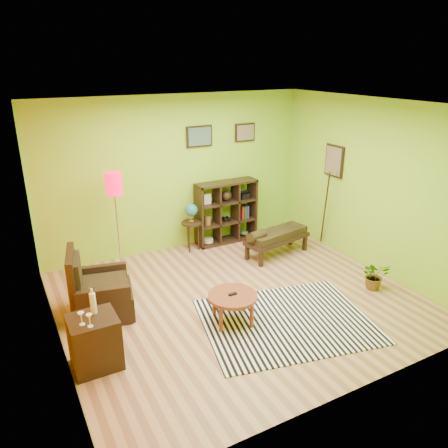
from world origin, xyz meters
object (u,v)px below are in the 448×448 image
coffee_table (233,298)px  globe_table (191,215)px  floor_lamp (115,193)px  side_cabinet (95,342)px  potted_plant (374,278)px  armchair (98,295)px  bench (276,236)px  cube_shelf (227,212)px

coffee_table → globe_table: size_ratio=0.73×
floor_lamp → globe_table: (1.43, 0.32, -0.71)m
side_cabinet → potted_plant: side_cabinet is taller
floor_lamp → globe_table: size_ratio=1.90×
side_cabinet → potted_plant: size_ratio=2.11×
potted_plant → side_cabinet: bearing=177.2°
armchair → bench: size_ratio=0.74×
coffee_table → side_cabinet: side_cabinet is taller
armchair → floor_lamp: size_ratio=0.56×
cube_shelf → armchair: bearing=-152.8°
coffee_table → side_cabinet: size_ratio=0.70×
globe_table → potted_plant: bearing=-54.9°
globe_table → bench: globe_table is taller
coffee_table → floor_lamp: size_ratio=0.38×
side_cabinet → bench: (3.56, 1.54, 0.05)m
potted_plant → coffee_table: bearing=174.0°
armchair → side_cabinet: size_ratio=1.03×
coffee_table → floor_lamp: bearing=113.9°
armchair → cube_shelf: 3.19m
coffee_table → armchair: 1.86m
coffee_table → potted_plant: coffee_table is taller
side_cabinet → floor_lamp: 2.56m
armchair → floor_lamp: bearing=59.8°
coffee_table → potted_plant: size_ratio=1.48×
armchair → cube_shelf: cube_shelf is taller
bench → potted_plant: bearing=-69.7°
cube_shelf → bench: cube_shelf is taller
floor_lamp → globe_table: bearing=12.7°
globe_table → coffee_table: bearing=-101.7°
armchair → coffee_table: bearing=-34.2°
floor_lamp → potted_plant: (3.31, -2.35, -1.22)m
potted_plant → cube_shelf: bearing=111.7°
bench → armchair: bearing=-172.3°
armchair → potted_plant: (3.92, -1.30, -0.12)m
globe_table → cube_shelf: 0.79m
armchair → globe_table: bearing=33.9°
cube_shelf → potted_plant: cube_shelf is taller
globe_table → bench: (1.23, -0.92, -0.32)m
side_cabinet → armchair: bearing=75.0°
cube_shelf → potted_plant: bearing=-68.3°
cube_shelf → potted_plant: size_ratio=2.67×
globe_table → cube_shelf: bearing=5.8°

